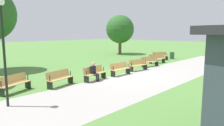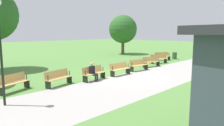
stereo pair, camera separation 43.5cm
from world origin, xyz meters
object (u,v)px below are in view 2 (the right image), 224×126
object	(u,v)px
bench_6	(58,78)
person_seated	(93,71)
bench_2	(151,61)
bench_4	(120,69)
bench_1	(159,59)
bench_7	(13,82)
bench_5	(94,73)
tree_0	(123,29)
trash_bin	(175,56)
bench_3	(138,65)
bench_0	(162,56)

from	to	relation	value
bench_6	person_seated	xyz separation A→B (m)	(-2.17, 0.54, 0.16)
bench_2	bench_4	distance (m)	4.72
bench_1	bench_7	xyz separation A→B (m)	(13.95, 0.00, 0.00)
bench_2	bench_6	xyz separation A→B (m)	(9.39, 0.00, 0.00)
person_seated	bench_5	bearing A→B (deg)	-141.53
person_seated	tree_0	bearing A→B (deg)	-151.21
bench_2	trash_bin	world-z (taller)	bench_2
bench_7	person_seated	bearing A→B (deg)	146.40
bench_3	bench_7	xyz separation A→B (m)	(9.33, -1.02, 0.00)
trash_bin	bench_0	bearing A→B (deg)	-11.96
bench_6	bench_5	bearing A→B (deg)	158.16
tree_0	bench_3	bearing A→B (deg)	46.85
bench_2	trash_bin	xyz separation A→B (m)	(-6.42, -1.10, -0.08)
bench_5	trash_bin	bearing A→B (deg)	-179.99
tree_0	trash_bin	distance (m)	8.62
bench_4	trash_bin	xyz separation A→B (m)	(-11.12, -1.61, -0.08)
bench_4	bench_6	xyz separation A→B (m)	(4.70, -0.51, 0.00)
bench_7	tree_0	distance (m)	20.38
bench_6	bench_2	bearing A→B (deg)	167.49
bench_3	bench_6	distance (m)	7.07
bench_1	bench_5	distance (m)	9.39
bench_7	bench_0	bearing A→B (deg)	164.34
bench_0	bench_5	world-z (taller)	same
bench_2	tree_0	world-z (taller)	tree_0
bench_3	bench_7	size ratio (longest dim) A/B	0.99
bench_0	tree_0	distance (m)	8.48
bench_5	bench_7	size ratio (longest dim) A/B	0.99
trash_bin	bench_3	bearing A→B (deg)	9.59
bench_4	person_seated	size ratio (longest dim) A/B	1.47
bench_2	person_seated	size ratio (longest dim) A/B	1.52
bench_6	person_seated	world-z (taller)	person_seated
tree_0	person_seated	bearing A→B (deg)	35.04
bench_3	bench_4	world-z (taller)	same
bench_5	bench_6	size ratio (longest dim) A/B	0.99
bench_5	trash_bin	world-z (taller)	bench_5
bench_3	trash_bin	world-z (taller)	bench_3
bench_2	bench_5	size ratio (longest dim) A/B	1.01
person_seated	bench_3	bearing A→B (deg)	175.64
bench_4	person_seated	bearing A→B (deg)	0.76
bench_5	tree_0	xyz separation A→B (m)	(-13.66, -9.53, 3.00)
bench_2	bench_5	bearing A→B (deg)	15.62
bench_1	bench_7	size ratio (longest dim) A/B	1.00
bench_7	tree_0	bearing A→B (deg)	-173.78
bench_5	person_seated	bearing A→B (deg)	38.47
bench_6	tree_0	bearing A→B (deg)	-162.74
person_seated	trash_bin	bearing A→B (deg)	-179.40
bench_2	trash_bin	bearing A→B (deg)	-157.80
bench_0	bench_4	bearing A→B (deg)	37.46
bench_5	tree_0	bearing A→B (deg)	-151.34
bench_3	bench_7	bearing A→B (deg)	0.04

